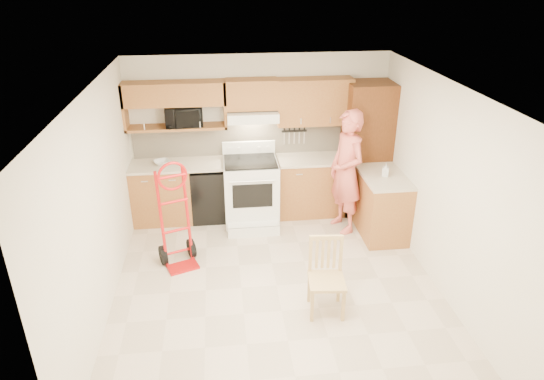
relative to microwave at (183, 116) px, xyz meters
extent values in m
cube|color=beige|center=(1.14, -2.08, -1.65)|extent=(4.00, 4.50, 0.02)
cube|color=white|center=(1.14, -2.08, 0.87)|extent=(4.00, 4.50, 0.02)
cube|color=white|center=(1.14, 0.17, -0.39)|extent=(4.00, 0.02, 2.50)
cube|color=white|center=(1.14, -4.34, -0.39)|extent=(4.00, 0.02, 2.50)
cube|color=white|center=(-0.87, -2.08, -0.39)|extent=(0.02, 4.50, 2.50)
cube|color=white|center=(3.15, -2.08, -0.39)|extent=(0.02, 4.50, 2.50)
cube|color=beige|center=(1.14, 0.15, -0.44)|extent=(3.92, 0.03, 0.55)
cube|color=olive|center=(-0.41, -0.14, -1.19)|extent=(0.90, 0.60, 0.90)
cube|color=black|center=(0.34, -0.14, -1.22)|extent=(0.60, 0.60, 0.85)
cube|color=olive|center=(1.97, -0.14, -1.19)|extent=(1.14, 0.60, 0.90)
cube|color=beige|center=(-0.11, -0.13, -0.72)|extent=(1.50, 0.63, 0.04)
cube|color=beige|center=(1.97, -0.13, -0.72)|extent=(1.14, 0.63, 0.04)
cube|color=olive|center=(2.84, -0.94, -1.19)|extent=(0.60, 1.00, 0.90)
cube|color=beige|center=(2.84, -0.94, -0.72)|extent=(0.63, 1.00, 0.04)
cube|color=#652F14|center=(2.79, -0.14, -0.59)|extent=(0.70, 0.60, 2.10)
cube|color=olive|center=(-0.11, 0.00, 0.34)|extent=(1.50, 0.33, 0.34)
cube|color=olive|center=(-0.11, 0.00, -0.17)|extent=(1.50, 0.33, 0.04)
cube|color=olive|center=(1.02, 0.00, 0.30)|extent=(0.76, 0.33, 0.44)
cube|color=olive|center=(1.97, 0.00, 0.16)|extent=(1.14, 0.33, 0.70)
cube|color=white|center=(1.02, -0.06, -0.01)|extent=(0.76, 0.46, 0.14)
imported|color=black|center=(0.00, 0.00, 0.00)|extent=(0.58, 0.43, 0.30)
imported|color=#DA6156|center=(2.34, -0.74, -0.71)|extent=(0.63, 0.78, 1.86)
imported|color=white|center=(2.84, -0.96, -0.60)|extent=(0.12, 0.12, 0.19)
imported|color=white|center=(-0.37, -0.14, -0.67)|extent=(0.31, 0.31, 0.06)
camera|label=1|loc=(0.52, -7.05, 2.04)|focal=31.85mm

